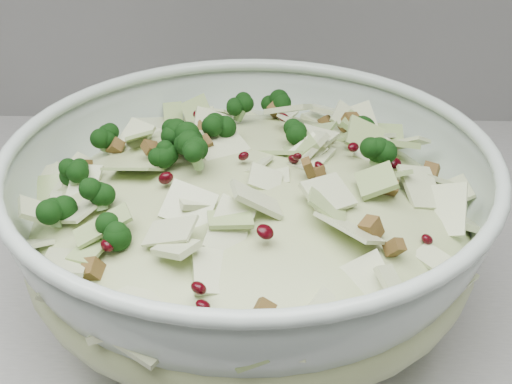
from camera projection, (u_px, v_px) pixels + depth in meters
mixing_bowl at (250, 229)px, 0.57m from camera, size 0.48×0.48×0.15m
salad at (250, 203)px, 0.56m from camera, size 0.44×0.44×0.15m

